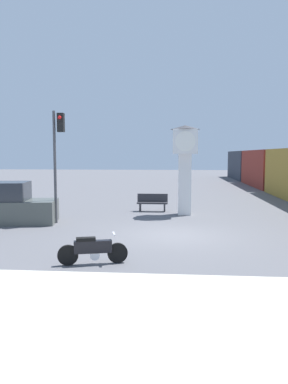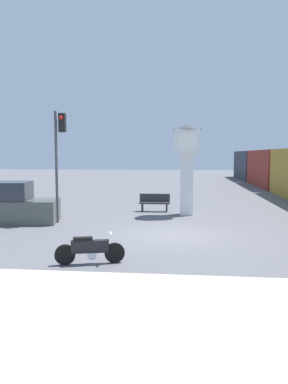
% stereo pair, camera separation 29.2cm
% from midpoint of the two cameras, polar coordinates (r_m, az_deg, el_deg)
% --- Properties ---
extents(ground_plane, '(120.00, 120.00, 0.00)m').
position_cam_midpoint_polar(ground_plane, '(13.98, 3.74, -6.59)').
color(ground_plane, '#56565B').
extents(sidewalk_strip, '(36.00, 6.00, 0.10)m').
position_cam_midpoint_polar(sidewalk_strip, '(6.50, 2.38, -21.06)').
color(sidewalk_strip, '#BCB7A8').
rests_on(sidewalk_strip, ground_plane).
extents(motorcycle, '(1.86, 0.64, 0.84)m').
position_cam_midpoint_polar(motorcycle, '(10.40, -8.63, -8.67)').
color(motorcycle, black).
rests_on(motorcycle, ground_plane).
extents(clock_tower, '(1.43, 1.43, 4.41)m').
position_cam_midpoint_polar(clock_tower, '(18.55, 5.81, 5.58)').
color(clock_tower, white).
rests_on(clock_tower, ground_plane).
extents(freight_train, '(2.80, 42.27, 3.40)m').
position_cam_midpoint_polar(freight_train, '(32.02, 20.03, 3.08)').
color(freight_train, olive).
rests_on(freight_train, ground_plane).
extents(traffic_light, '(0.50, 0.35, 4.84)m').
position_cam_midpoint_polar(traffic_light, '(16.60, -13.53, 6.66)').
color(traffic_light, '#47474C').
rests_on(traffic_light, ground_plane).
extents(bench, '(1.60, 0.44, 0.92)m').
position_cam_midpoint_polar(bench, '(19.68, 0.87, -1.54)').
color(bench, '#2D2D33').
rests_on(bench, ground_plane).
extents(parked_car, '(4.42, 2.42, 1.80)m').
position_cam_midpoint_polar(parked_car, '(17.39, -20.80, -2.02)').
color(parked_car, '#4C514C').
rests_on(parked_car, ground_plane).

